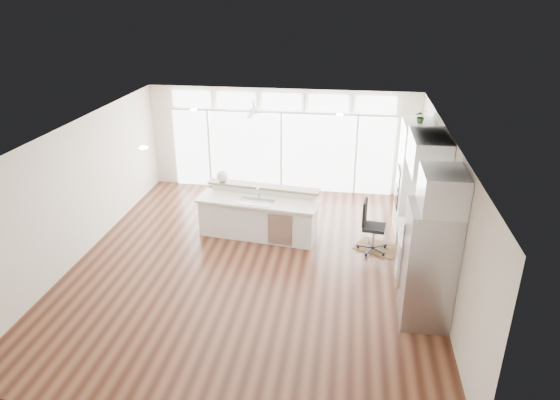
# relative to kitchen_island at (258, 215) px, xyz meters

# --- Properties ---
(floor) EXTENTS (7.00, 8.00, 0.02)m
(floor) POSITION_rel_kitchen_island_xyz_m (0.12, -1.13, -0.53)
(floor) COLOR #3B1D12
(floor) RESTS_ON ground
(ceiling) EXTENTS (7.00, 8.00, 0.02)m
(ceiling) POSITION_rel_kitchen_island_xyz_m (0.12, -1.13, 2.18)
(ceiling) COLOR white
(ceiling) RESTS_ON wall_back
(wall_back) EXTENTS (7.00, 0.04, 2.70)m
(wall_back) POSITION_rel_kitchen_island_xyz_m (0.12, 2.87, 0.83)
(wall_back) COLOR beige
(wall_back) RESTS_ON floor
(wall_front) EXTENTS (7.00, 0.04, 2.70)m
(wall_front) POSITION_rel_kitchen_island_xyz_m (0.12, -5.13, 0.83)
(wall_front) COLOR beige
(wall_front) RESTS_ON floor
(wall_left) EXTENTS (0.04, 8.00, 2.70)m
(wall_left) POSITION_rel_kitchen_island_xyz_m (-3.38, -1.13, 0.83)
(wall_left) COLOR beige
(wall_left) RESTS_ON floor
(wall_right) EXTENTS (0.04, 8.00, 2.70)m
(wall_right) POSITION_rel_kitchen_island_xyz_m (3.62, -1.13, 0.83)
(wall_right) COLOR beige
(wall_right) RESTS_ON floor
(glass_wall) EXTENTS (5.80, 0.06, 2.08)m
(glass_wall) POSITION_rel_kitchen_island_xyz_m (0.12, 2.81, 0.53)
(glass_wall) COLOR white
(glass_wall) RESTS_ON wall_back
(transom_row) EXTENTS (5.90, 0.06, 0.40)m
(transom_row) POSITION_rel_kitchen_island_xyz_m (0.12, 2.81, 1.86)
(transom_row) COLOR white
(transom_row) RESTS_ON wall_back
(desk_window) EXTENTS (0.04, 0.85, 0.85)m
(desk_window) POSITION_rel_kitchen_island_xyz_m (3.58, -0.83, 1.03)
(desk_window) COLOR silver
(desk_window) RESTS_ON wall_right
(ceiling_fan) EXTENTS (1.16, 1.16, 0.32)m
(ceiling_fan) POSITION_rel_kitchen_island_xyz_m (-0.38, 1.67, 1.96)
(ceiling_fan) COLOR silver
(ceiling_fan) RESTS_ON ceiling
(recessed_lights) EXTENTS (3.40, 3.00, 0.02)m
(recessed_lights) POSITION_rel_kitchen_island_xyz_m (0.12, -0.93, 2.16)
(recessed_lights) COLOR white
(recessed_lights) RESTS_ON ceiling
(oven_cabinet) EXTENTS (0.64, 1.20, 2.50)m
(oven_cabinet) POSITION_rel_kitchen_island_xyz_m (3.29, 0.67, 0.73)
(oven_cabinet) COLOR white
(oven_cabinet) RESTS_ON floor
(desk_nook) EXTENTS (0.72, 1.30, 0.76)m
(desk_nook) POSITION_rel_kitchen_island_xyz_m (3.25, -0.83, -0.14)
(desk_nook) COLOR white
(desk_nook) RESTS_ON floor
(upper_cabinets) EXTENTS (0.64, 1.30, 0.64)m
(upper_cabinets) POSITION_rel_kitchen_island_xyz_m (3.29, -0.83, 1.83)
(upper_cabinets) COLOR white
(upper_cabinets) RESTS_ON wall_right
(refrigerator) EXTENTS (0.76, 0.90, 2.00)m
(refrigerator) POSITION_rel_kitchen_island_xyz_m (3.23, -2.48, 0.48)
(refrigerator) COLOR #ABACB0
(refrigerator) RESTS_ON floor
(fridge_cabinet) EXTENTS (0.64, 0.90, 0.60)m
(fridge_cabinet) POSITION_rel_kitchen_island_xyz_m (3.29, -2.48, 1.78)
(fridge_cabinet) COLOR white
(fridge_cabinet) RESTS_ON wall_right
(framed_photos) EXTENTS (0.06, 0.22, 0.80)m
(framed_photos) POSITION_rel_kitchen_island_xyz_m (3.58, -0.21, 0.88)
(framed_photos) COLOR black
(framed_photos) RESTS_ON wall_right
(kitchen_island) EXTENTS (2.73, 1.32, 1.04)m
(kitchen_island) POSITION_rel_kitchen_island_xyz_m (0.00, 0.00, 0.00)
(kitchen_island) COLOR white
(kitchen_island) RESTS_ON floor
(rug) EXTENTS (1.08, 0.96, 0.01)m
(rug) POSITION_rel_kitchen_island_xyz_m (2.59, -0.17, -0.52)
(rug) COLOR #3E2713
(rug) RESTS_ON floor
(office_chair) EXTENTS (0.64, 0.61, 1.10)m
(office_chair) POSITION_rel_kitchen_island_xyz_m (2.48, -0.30, 0.03)
(office_chair) COLOR black
(office_chair) RESTS_ON floor
(fishbowl) EXTENTS (0.31, 0.31, 0.26)m
(fishbowl) POSITION_rel_kitchen_island_xyz_m (-0.89, 0.52, 0.65)
(fishbowl) COLOR white
(fishbowl) RESTS_ON kitchen_island
(monitor) EXTENTS (0.09, 0.51, 0.42)m
(monitor) POSITION_rel_kitchen_island_xyz_m (3.17, -0.83, 0.45)
(monitor) COLOR black
(monitor) RESTS_ON desk_nook
(keyboard) EXTENTS (0.12, 0.30, 0.01)m
(keyboard) POSITION_rel_kitchen_island_xyz_m (3.00, -0.83, 0.25)
(keyboard) COLOR white
(keyboard) RESTS_ON desk_nook
(potted_plant) EXTENTS (0.26, 0.28, 0.21)m
(potted_plant) POSITION_rel_kitchen_island_xyz_m (3.29, 0.67, 2.08)
(potted_plant) COLOR #375B27
(potted_plant) RESTS_ON oven_cabinet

